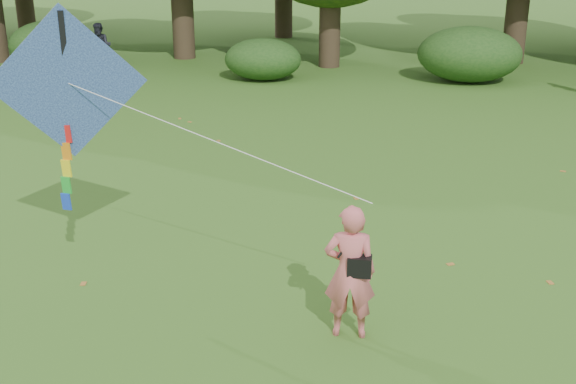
# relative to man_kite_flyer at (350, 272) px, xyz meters

# --- Properties ---
(ground) EXTENTS (100.00, 100.00, 0.00)m
(ground) POSITION_rel_man_kite_flyer_xyz_m (-0.28, -0.85, -0.90)
(ground) COLOR #265114
(ground) RESTS_ON ground
(man_kite_flyer) EXTENTS (0.68, 0.47, 1.80)m
(man_kite_flyer) POSITION_rel_man_kite_flyer_xyz_m (0.00, 0.00, 0.00)
(man_kite_flyer) COLOR #CC6061
(man_kite_flyer) RESTS_ON ground
(bystander_left) EXTENTS (0.88, 0.72, 1.69)m
(bystander_left) POSITION_rel_man_kite_flyer_xyz_m (-10.63, 17.35, -0.05)
(bystander_left) COLOR #20212B
(bystander_left) RESTS_ON ground
(crossbody_bag) EXTENTS (0.43, 0.20, 0.71)m
(crossbody_bag) POSITION_rel_man_kite_flyer_xyz_m (0.12, -0.03, 0.12)
(crossbody_bag) COLOR black
(crossbody_bag) RESTS_ON ground
(flying_kite) EXTENTS (5.33, 1.49, 3.00)m
(flying_kite) POSITION_rel_man_kite_flyer_xyz_m (-4.04, 1.03, 2.02)
(flying_kite) COLOR #23619B
(flying_kite) RESTS_ON ground
(shrub_band) EXTENTS (39.15, 3.22, 1.88)m
(shrub_band) POSITION_rel_man_kite_flyer_xyz_m (-1.00, 16.76, -0.04)
(shrub_band) COLOR #264919
(shrub_band) RESTS_ON ground
(fallen_leaves) EXTENTS (10.81, 14.60, 0.01)m
(fallen_leaves) POSITION_rel_man_kite_flyer_xyz_m (-0.52, 4.02, -0.89)
(fallen_leaves) COLOR #976429
(fallen_leaves) RESTS_ON ground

